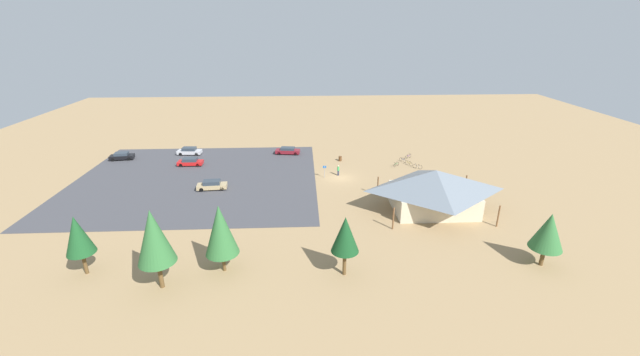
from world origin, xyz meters
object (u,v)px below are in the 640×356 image
Objects in this scene: bicycle_white_edge_south at (488,191)px; visitor_crossing_yard at (417,181)px; pine_far_west at (549,231)px; car_silver_by_curb at (189,151)px; bike_pavilion at (434,187)px; visitor_at_bikes at (338,170)px; bicycle_purple_yard_left at (408,156)px; car_tan_second_row at (212,185)px; pine_midwest at (220,230)px; pine_east at (78,235)px; trash_bin at (340,159)px; bicycle_green_edge_north at (396,164)px; lot_sign at (325,170)px; bicycle_yellow_yard_center at (409,163)px; car_black_inner_stall at (122,156)px; car_maroon_aisle_side at (288,151)px; bicycle_teal_lone_west at (461,186)px; bicycle_silver_trailside at (417,166)px; pine_mideast at (154,237)px; bicycle_blue_near_sign at (403,160)px; pine_center at (345,235)px; car_red_end_stall at (190,162)px; bicycle_orange_by_bin at (454,180)px.

visitor_crossing_yard is (9.90, -3.51, 0.50)m from bicycle_white_edge_south.
pine_far_west is 1.31× the size of car_silver_by_curb.
visitor_at_bikes is at bearing -49.34° from bike_pavilion.
car_tan_second_row is at bearing 21.61° from bicycle_purple_yard_left.
pine_far_west is 19.44m from bicycle_white_edge_south.
pine_midwest reaches higher than pine_east.
bicycle_green_edge_north is at bearing 160.19° from trash_bin.
pine_far_west is (-18.24, 35.10, 3.64)m from trash_bin.
lot_sign is 28.92m from pine_midwest.
pine_far_west is at bearing 124.93° from visitor_at_bikes.
bicycle_yellow_yard_center is 0.34× the size of car_black_inner_stall.
trash_bin is at bearing -48.99° from visitor_crossing_yard.
pine_far_west is 45.48m from car_tan_second_row.
bicycle_yellow_yard_center is 23.48m from car_maroon_aisle_side.
bike_pavilion reaches higher than lot_sign.
lot_sign is at bearing -14.78° from bicycle_teal_lone_west.
pine_far_west is at bearing 99.15° from bicycle_silver_trailside.
pine_mideast is at bearing 26.35° from bicycle_white_edge_south.
pine_midwest reaches higher than visitor_crossing_yard.
bicycle_green_edge_north is 0.30× the size of car_black_inner_stall.
lot_sign is (14.22, -12.86, -1.91)m from bike_pavilion.
bicycle_teal_lone_west is 6.75m from visitor_crossing_yard.
lot_sign is 0.29× the size of pine_midwest.
pine_mideast is at bearing 90.24° from car_tan_second_row.
trash_bin is at bearing -5.19° from bicycle_blue_near_sign.
visitor_at_bikes is at bearing 165.88° from car_black_inner_stall.
car_tan_second_row is (18.18, -23.09, -3.89)m from pine_center.
bicycle_purple_yard_left is at bearing -103.18° from bicycle_yellow_yard_center.
car_red_end_stall is at bearing -13.18° from visitor_at_bikes.
visitor_at_bikes reaches higher than bicycle_teal_lone_west.
pine_mideast is at bearing 33.43° from bicycle_orange_by_bin.
bicycle_purple_yard_left is at bearing -132.08° from pine_mideast.
pine_midwest reaches higher than bicycle_white_edge_south.
bicycle_purple_yard_left is 0.28× the size of car_maroon_aisle_side.
bicycle_green_edge_north is 9.26m from visitor_crossing_yard.
car_tan_second_row is at bearing 16.43° from bicycle_green_edge_north.
pine_mideast reaches higher than bicycle_green_edge_north.
car_maroon_aisle_side is 27.17m from visitor_crossing_yard.
bicycle_white_edge_south is at bearing -153.65° from pine_mideast.
trash_bin is at bearing -119.66° from pine_mideast.
bicycle_white_edge_south is 23.67m from visitor_at_bikes.
bicycle_teal_lone_west is 13.05m from bicycle_green_edge_north.
visitor_crossing_yard reaches higher than bicycle_orange_by_bin.
bicycle_silver_trailside is at bearing -169.48° from visitor_at_bikes.
pine_east is 1.48× the size of car_black_inner_stall.
bicycle_orange_by_bin reaches higher than bicycle_yellow_yard_center.
visitor_at_bikes is (11.84, -13.79, -2.37)m from bike_pavilion.
visitor_crossing_yard is at bearing 131.01° from trash_bin.
bicycle_teal_lone_west is 0.89× the size of bicycle_blue_near_sign.
bicycle_purple_yard_left reaches higher than bicycle_yellow_yard_center.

